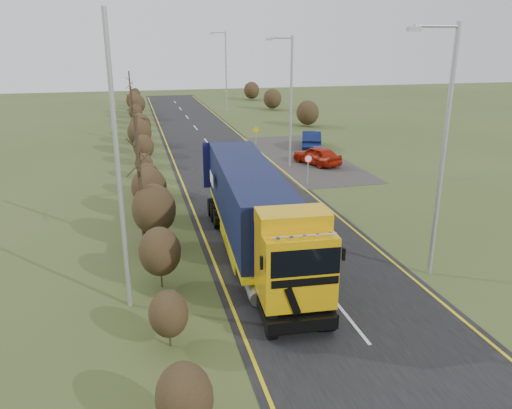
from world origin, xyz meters
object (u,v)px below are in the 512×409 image
Objects in this scene: car_blue_sedan at (311,139)px; speed_sign at (308,164)px; car_red_hatchback at (317,155)px; streetlight_near at (441,144)px; lorry at (253,208)px.

speed_sign reaches higher than car_blue_sedan.
car_red_hatchback is 2.03× the size of speed_sign.
streetlight_near is (-4.03, -24.64, 4.57)m from car_blue_sedan.
streetlight_near is at bearing -88.85° from speed_sign.
lorry reaches higher than car_red_hatchback.
speed_sign reaches higher than car_red_hatchback.
lorry is 23.65m from car_blue_sedan.
car_red_hatchback is at bearing 63.96° from lorry.
car_red_hatchback is at bearing 82.96° from streetlight_near.
streetlight_near is 14.09m from speed_sign.
streetlight_near is at bearing 99.46° from car_blue_sedan.
car_blue_sedan is 0.47× the size of streetlight_near.
streetlight_near reaches higher than lorry.
speed_sign is at bearing 87.59° from car_blue_sedan.
lorry is at bearing 82.58° from car_blue_sedan.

